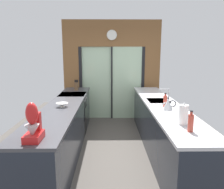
{
  "coord_description": "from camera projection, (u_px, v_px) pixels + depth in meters",
  "views": [
    {
      "loc": [
        -0.08,
        -3.61,
        1.85
      ],
      "look_at": [
        -0.02,
        0.67,
        1.02
      ],
      "focal_mm": 34.9,
      "sensor_mm": 36.0,
      "label": 1
    }
  ],
  "objects": [
    {
      "name": "knife_block",
      "position": [
        76.0,
        86.0,
        5.41
      ],
      "size": [
        0.09,
        0.14,
        0.27
      ],
      "color": "brown",
      "rests_on": "left_counter_run"
    },
    {
      "name": "left_counter_run",
      "position": [
        63.0,
        130.0,
        3.92
      ],
      "size": [
        0.62,
        3.8,
        0.92
      ],
      "color": "#1E232D",
      "rests_on": "ground_plane"
    },
    {
      "name": "ground_plane",
      "position": [
        113.0,
        144.0,
        4.49
      ],
      "size": [
        5.04,
        7.6,
        0.02
      ],
      "primitive_type": "cube",
      "color": "#4C4742"
    },
    {
      "name": "back_wall_unit",
      "position": [
        112.0,
        64.0,
        5.96
      ],
      "size": [
        2.64,
        0.12,
        2.7
      ],
      "color": "brown",
      "rests_on": "ground_plane"
    },
    {
      "name": "soap_bottle_near",
      "position": [
        191.0,
        123.0,
        2.58
      ],
      "size": [
        0.07,
        0.07,
        0.26
      ],
      "color": "#B23D2D",
      "rests_on": "right_counter_run"
    },
    {
      "name": "kettle",
      "position": [
        168.0,
        104.0,
        3.58
      ],
      "size": [
        0.25,
        0.16,
        0.21
      ],
      "color": "#B7BABC",
      "rests_on": "right_counter_run"
    },
    {
      "name": "paper_towel_roll",
      "position": [
        183.0,
        115.0,
        2.83
      ],
      "size": [
        0.14,
        0.14,
        0.29
      ],
      "color": "#B7BABC",
      "rests_on": "right_counter_run"
    },
    {
      "name": "sink_faucet",
      "position": [
        167.0,
        93.0,
        4.24
      ],
      "size": [
        0.19,
        0.02,
        0.23
      ],
      "color": "#B7BABC",
      "rests_on": "right_counter_run"
    },
    {
      "name": "soap_bottle_far",
      "position": [
        165.0,
        101.0,
        3.75
      ],
      "size": [
        0.07,
        0.07,
        0.25
      ],
      "color": "#B23D2D",
      "rests_on": "right_counter_run"
    },
    {
      "name": "mixing_bowl",
      "position": [
        62.0,
        105.0,
        3.76
      ],
      "size": [
        0.21,
        0.21,
        0.07
      ],
      "color": "silver",
      "rests_on": "left_counter_run"
    },
    {
      "name": "oven_range",
      "position": [
        73.0,
        114.0,
        5.02
      ],
      "size": [
        0.6,
        0.6,
        0.92
      ],
      "color": "black",
      "rests_on": "ground_plane"
    },
    {
      "name": "stand_mixer",
      "position": [
        33.0,
        126.0,
        2.32
      ],
      "size": [
        0.17,
        0.27,
        0.42
      ],
      "color": "red",
      "rests_on": "left_counter_run"
    },
    {
      "name": "right_counter_run",
      "position": [
        161.0,
        127.0,
        4.12
      ],
      "size": [
        0.62,
        3.8,
        0.92
      ],
      "color": "#1E232D",
      "rests_on": "ground_plane"
    }
  ]
}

